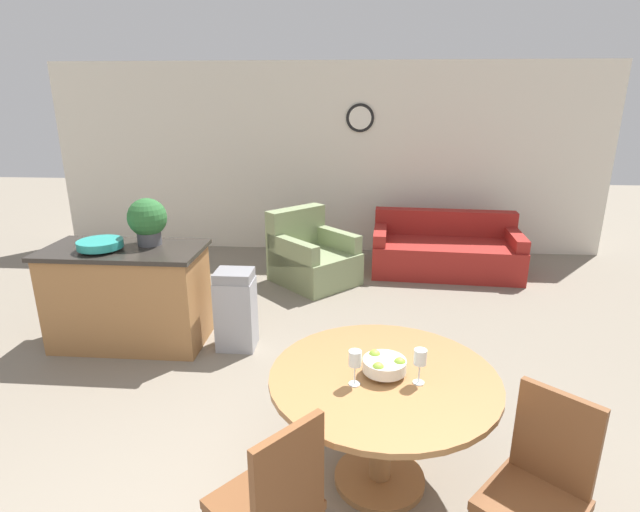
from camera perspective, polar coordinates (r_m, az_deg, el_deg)
name	(u,v)px	position (r m, az deg, el deg)	size (l,w,h in m)	color
wall_back	(327,159)	(7.37, 0.76, 10.98)	(8.00, 0.09, 2.70)	silver
dining_table	(383,400)	(3.02, 7.19, -16.05)	(1.31, 1.31, 0.74)	#9E6B3D
dining_chair_near_left	(273,499)	(2.51, -5.36, -25.91)	(0.59, 0.59, 0.95)	brown
dining_chair_near_right	(541,482)	(2.78, 23.91, -22.52)	(0.59, 0.59, 0.95)	brown
fruit_bowl	(384,365)	(2.89, 7.36, -12.25)	(0.25, 0.25, 0.12)	silver
wine_glass_left	(355,360)	(2.75, 4.02, -11.76)	(0.07, 0.07, 0.21)	silver
wine_glass_right	(420,359)	(2.81, 11.38, -11.42)	(0.07, 0.07, 0.21)	silver
kitchen_island	(129,296)	(4.97, -21.02, -4.27)	(1.43, 0.72, 0.94)	#9E6B3D
teal_bowl	(100,244)	(4.80, -23.83, 1.24)	(0.39, 0.39, 0.09)	teal
potted_plant	(147,220)	(4.79, -19.12, 3.93)	(0.35, 0.35, 0.43)	#4C4C51
trash_bin	(236,310)	(4.66, -9.59, -6.08)	(0.35, 0.30, 0.75)	#9E9EA3
couch	(445,251)	(6.81, 14.09, 0.51)	(1.93, 1.05, 0.76)	maroon
armchair	(312,259)	(6.23, -0.97, -0.29)	(1.23, 1.23, 0.89)	gray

